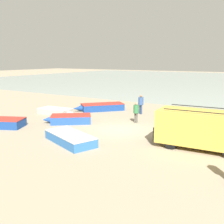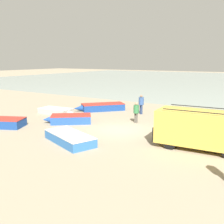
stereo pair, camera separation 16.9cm
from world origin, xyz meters
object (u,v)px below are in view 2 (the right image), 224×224
Objects in this scene: fishing_rowboat_4 at (69,138)px; fishing_rowboat_0 at (101,107)px; fishing_rowboat_3 at (70,119)px; fishing_rowboat_6 at (57,111)px; fisherman_0 at (141,103)px; fishing_rowboat_5 at (186,118)px; fisherman_1 at (136,111)px; parked_van at (201,128)px.

fishing_rowboat_0 is at bearing -46.26° from fishing_rowboat_4.
fishing_rowboat_3 is 4.09m from fishing_rowboat_6.
fishing_rowboat_3 is (0.82, -5.71, -0.01)m from fishing_rowboat_0.
fisherman_0 reaches higher than fishing_rowboat_4.
fishing_rowboat_0 reaches higher than fishing_rowboat_6.
fisherman_0 is (-4.35, 0.60, 0.79)m from fishing_rowboat_5.
fisherman_1 reaches higher than fishing_rowboat_6.
fishing_rowboat_6 is 7.96m from fisherman_0.
fishing_rowboat_3 is 7.05m from fisherman_0.
fishing_rowboat_3 is 2.19× the size of fisherman_1.
fishing_rowboat_6 is (-2.66, -3.57, -0.09)m from fishing_rowboat_0.
fishing_rowboat_4 is 2.57× the size of fisherman_0.
fishing_rowboat_6 is 2.11× the size of fisherman_0.
fisherman_0 is at bearing -156.35° from fishing_rowboat_3.
fishing_rowboat_4 is 1.22× the size of fishing_rowboat_5.
fisherman_1 reaches higher than fishing_rowboat_0.
fishing_rowboat_3 is 0.97× the size of fishing_rowboat_5.
fishing_rowboat_3 is at bearing -7.73° from parked_van.
fishing_rowboat_6 is at bearing -95.66° from fishing_rowboat_5.
fishing_rowboat_0 is 4.24m from fisherman_0.
fisherman_1 reaches higher than fishing_rowboat_3.
fishing_rowboat_0 is 1.19× the size of fishing_rowboat_5.
parked_van is at bearing -108.74° from fisherman_0.
fishing_rowboat_4 is (3.28, -3.85, -0.04)m from fishing_rowboat_3.
fisherman_0 is at bearing -120.54° from fishing_rowboat_5.
parked_van is 14.26m from fishing_rowboat_6.
parked_van is at bearing -112.44° from fisherman_1.
fishing_rowboat_5 is at bearing -72.09° from fisherman_0.
fisherman_0 is at bearing -47.81° from parked_van.
fishing_rowboat_3 is at bearing 49.92° from fishing_rowboat_0.
fishing_rowboat_3 is 9.49m from fishing_rowboat_5.
fishing_rowboat_0 is 2.70× the size of fisherman_1.
parked_van is at bearing 137.65° from fishing_rowboat_3.
fisherman_0 is (-7.11, 6.97, -0.12)m from parked_van.
fishing_rowboat_4 is at bearing 19.73° from parked_van.
fishing_rowboat_5 is at bearing -70.00° from parked_van.
fisherman_0 is (3.33, 6.17, 0.75)m from fishing_rowboat_3.
fishing_rowboat_6 is (-3.48, 2.14, -0.07)m from fishing_rowboat_3.
fishing_rowboat_4 is (4.10, -9.56, -0.05)m from fishing_rowboat_0.
fishing_rowboat_4 is 10.05m from fisherman_0.
fishing_rowboat_0 is at bearing -119.80° from fishing_rowboat_3.
fisherman_1 is at bearing 173.56° from fishing_rowboat_3.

